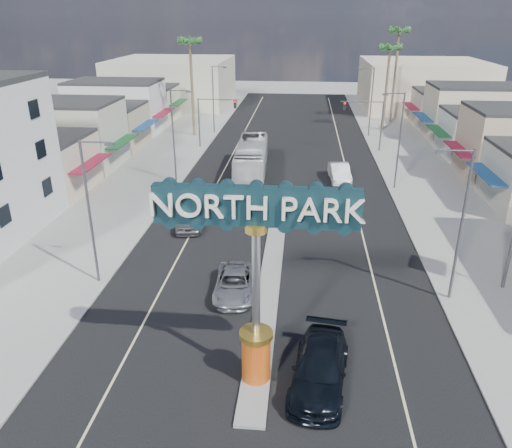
% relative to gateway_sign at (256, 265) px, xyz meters
% --- Properties ---
extents(ground, '(160.00, 160.00, 0.00)m').
position_rel_gateway_sign_xyz_m(ground, '(0.00, 28.02, -5.93)').
color(ground, gray).
rests_on(ground, ground).
extents(road, '(20.00, 120.00, 0.01)m').
position_rel_gateway_sign_xyz_m(road, '(0.00, 28.02, -5.92)').
color(road, black).
rests_on(road, ground).
extents(median_island, '(1.30, 30.00, 0.16)m').
position_rel_gateway_sign_xyz_m(median_island, '(0.00, 12.02, -5.85)').
color(median_island, gray).
rests_on(median_island, ground).
extents(sidewalk_left, '(8.00, 120.00, 0.12)m').
position_rel_gateway_sign_xyz_m(sidewalk_left, '(-14.00, 28.02, -5.87)').
color(sidewalk_left, gray).
rests_on(sidewalk_left, ground).
extents(sidewalk_right, '(8.00, 120.00, 0.12)m').
position_rel_gateway_sign_xyz_m(sidewalk_right, '(14.00, 28.02, -5.87)').
color(sidewalk_right, gray).
rests_on(sidewalk_right, ground).
extents(storefront_row_left, '(12.00, 42.00, 6.00)m').
position_rel_gateway_sign_xyz_m(storefront_row_left, '(-24.00, 41.02, -2.93)').
color(storefront_row_left, beige).
rests_on(storefront_row_left, ground).
extents(storefront_row_right, '(12.00, 42.00, 6.00)m').
position_rel_gateway_sign_xyz_m(storefront_row_right, '(24.00, 41.02, -2.93)').
color(storefront_row_right, '#B7B29E').
rests_on(storefront_row_right, ground).
extents(backdrop_far_left, '(20.00, 20.00, 8.00)m').
position_rel_gateway_sign_xyz_m(backdrop_far_left, '(-22.00, 73.02, -1.93)').
color(backdrop_far_left, '#B7B29E').
rests_on(backdrop_far_left, ground).
extents(backdrop_far_right, '(20.00, 20.00, 8.00)m').
position_rel_gateway_sign_xyz_m(backdrop_far_right, '(22.00, 73.02, -1.93)').
color(backdrop_far_right, beige).
rests_on(backdrop_far_right, ground).
extents(gateway_sign, '(8.20, 1.50, 9.15)m').
position_rel_gateway_sign_xyz_m(gateway_sign, '(0.00, 0.00, 0.00)').
color(gateway_sign, red).
rests_on(gateway_sign, median_island).
extents(traffic_signal_left, '(5.09, 0.45, 6.00)m').
position_rel_gateway_sign_xyz_m(traffic_signal_left, '(-9.18, 42.02, -1.65)').
color(traffic_signal_left, '#47474C').
rests_on(traffic_signal_left, ground).
extents(traffic_signal_right, '(5.09, 0.45, 6.00)m').
position_rel_gateway_sign_xyz_m(traffic_signal_right, '(9.18, 42.02, -1.65)').
color(traffic_signal_right, '#47474C').
rests_on(traffic_signal_right, ground).
extents(streetlight_l_near, '(2.03, 0.22, 9.00)m').
position_rel_gateway_sign_xyz_m(streetlight_l_near, '(-10.43, 8.02, -0.86)').
color(streetlight_l_near, '#47474C').
rests_on(streetlight_l_near, ground).
extents(streetlight_l_mid, '(2.03, 0.22, 9.00)m').
position_rel_gateway_sign_xyz_m(streetlight_l_mid, '(-10.43, 28.02, -0.86)').
color(streetlight_l_mid, '#47474C').
rests_on(streetlight_l_mid, ground).
extents(streetlight_l_far, '(2.03, 0.22, 9.00)m').
position_rel_gateway_sign_xyz_m(streetlight_l_far, '(-10.43, 50.02, -0.86)').
color(streetlight_l_far, '#47474C').
rests_on(streetlight_l_far, ground).
extents(streetlight_r_near, '(2.03, 0.22, 9.00)m').
position_rel_gateway_sign_xyz_m(streetlight_r_near, '(10.43, 8.02, -0.86)').
color(streetlight_r_near, '#47474C').
rests_on(streetlight_r_near, ground).
extents(streetlight_r_mid, '(2.03, 0.22, 9.00)m').
position_rel_gateway_sign_xyz_m(streetlight_r_mid, '(10.43, 28.02, -0.86)').
color(streetlight_r_mid, '#47474C').
rests_on(streetlight_r_mid, ground).
extents(streetlight_r_far, '(2.03, 0.22, 9.00)m').
position_rel_gateway_sign_xyz_m(streetlight_r_far, '(10.43, 50.02, -0.86)').
color(streetlight_r_far, '#47474C').
rests_on(streetlight_r_far, ground).
extents(palm_left_far, '(2.60, 2.60, 13.10)m').
position_rel_gateway_sign_xyz_m(palm_left_far, '(-13.00, 48.02, 5.57)').
color(palm_left_far, brown).
rests_on(palm_left_far, ground).
extents(palm_right_mid, '(2.60, 2.60, 12.10)m').
position_rel_gateway_sign_xyz_m(palm_right_mid, '(13.00, 54.02, 4.67)').
color(palm_right_mid, brown).
rests_on(palm_right_mid, ground).
extents(palm_right_far, '(2.60, 2.60, 14.10)m').
position_rel_gateway_sign_xyz_m(palm_right_far, '(15.00, 60.02, 6.46)').
color(palm_right_far, brown).
rests_on(palm_right_far, ground).
extents(suv_left, '(2.62, 5.14, 1.39)m').
position_rel_gateway_sign_xyz_m(suv_left, '(-2.00, 7.47, -5.23)').
color(suv_left, '#A1A2A6').
rests_on(suv_left, ground).
extents(suv_right, '(3.11, 6.07, 1.69)m').
position_rel_gateway_sign_xyz_m(suv_right, '(2.85, 0.04, -5.08)').
color(suv_right, black).
rests_on(suv_right, ground).
extents(car_parked_left, '(2.61, 5.08, 1.66)m').
position_rel_gateway_sign_xyz_m(car_parked_left, '(-6.84, 17.17, -5.10)').
color(car_parked_left, slate).
rests_on(car_parked_left, ground).
extents(car_parked_right, '(2.19, 5.30, 1.71)m').
position_rel_gateway_sign_xyz_m(car_parked_right, '(5.50, 30.00, -5.07)').
color(car_parked_right, white).
rests_on(car_parked_right, ground).
extents(city_bus, '(3.41, 12.47, 3.44)m').
position_rel_gateway_sign_xyz_m(city_bus, '(-3.44, 31.38, -4.21)').
color(city_bus, silver).
rests_on(city_bus, ground).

